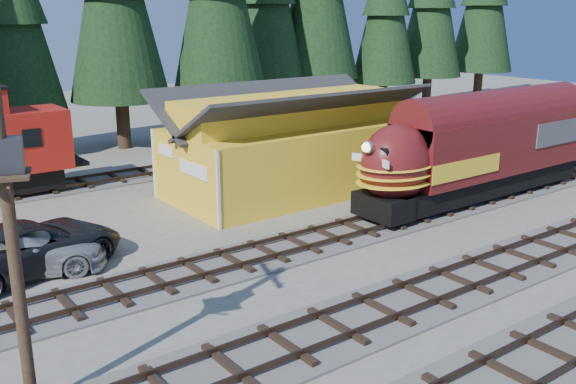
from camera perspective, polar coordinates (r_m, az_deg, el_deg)
ground at (r=25.25m, az=14.86°, el=-5.09°), size 120.00×120.00×0.00m
track_siding at (r=35.27m, az=20.00°, el=0.51°), size 68.00×3.20×0.33m
track_spur at (r=34.68m, az=-20.84°, el=0.17°), size 32.00×3.20×0.33m
depot at (r=31.73m, az=0.30°, el=5.23°), size 12.80×7.00×5.30m
locomotive at (r=31.35m, az=16.06°, el=3.29°), size 14.42×2.87×3.92m
utility_pole at (r=14.57m, az=-23.47°, el=-1.62°), size 1.28×1.96×8.28m
pickup_truck_a at (r=24.10m, az=-21.93°, el=-4.48°), size 6.97×4.43×1.79m
pickup_truck_b at (r=23.90m, az=-22.88°, el=-4.88°), size 6.25×3.95×1.69m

